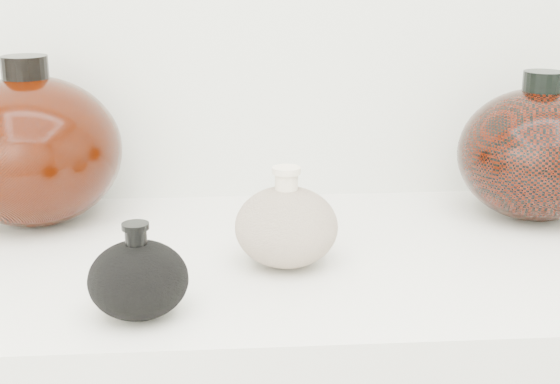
{
  "coord_description": "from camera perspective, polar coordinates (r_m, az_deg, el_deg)",
  "views": [
    {
      "loc": [
        -0.05,
        0.02,
        1.26
      ],
      "look_at": [
        0.01,
        0.92,
        0.99
      ],
      "focal_mm": 50.0,
      "sensor_mm": 36.0,
      "label": 1
    }
  ],
  "objects": [
    {
      "name": "right_round_pot",
      "position": [
        1.16,
        18.24,
        2.67
      ],
      "size": [
        0.27,
        0.27,
        0.21
      ],
      "color": "black",
      "rests_on": "display_counter"
    },
    {
      "name": "left_round_pot",
      "position": [
        1.14,
        -17.65,
        2.95
      ],
      "size": [
        0.32,
        0.32,
        0.24
      ],
      "color": "black",
      "rests_on": "display_counter"
    },
    {
      "name": "cream_gourd_vase",
      "position": [
        0.94,
        0.47,
        -2.49
      ],
      "size": [
        0.14,
        0.14,
        0.12
      ],
      "color": "beige",
      "rests_on": "display_counter"
    },
    {
      "name": "black_gourd_vase",
      "position": [
        0.83,
        -10.32,
        -6.27
      ],
      "size": [
        0.12,
        0.12,
        0.1
      ],
      "color": "black",
      "rests_on": "display_counter"
    }
  ]
}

